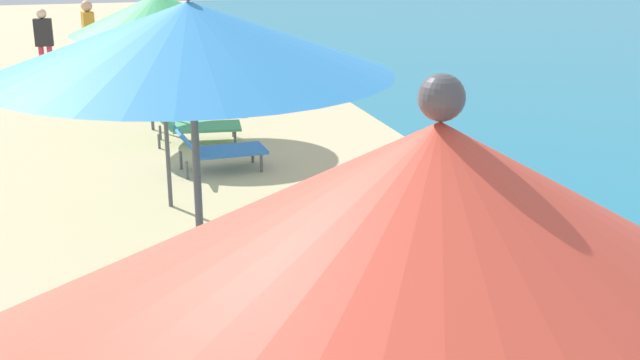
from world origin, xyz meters
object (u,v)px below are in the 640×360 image
object	(u,v)px
person_walking_mid	(44,38)
lounger_farthest_inland	(194,124)
lounger_fourth_shoreside	(218,148)
umbrella_third	(190,39)
lounger_third_shoreside	(286,272)
lounger_farthest_shoreside	(190,96)
umbrella_fourth	(159,13)
cooler_box	(536,335)
umbrella_second	(430,327)
person_walking_near	(89,33)

from	to	relation	value
person_walking_mid	lounger_farthest_inland	bearing A→B (deg)	24.82
lounger_fourth_shoreside	person_walking_mid	distance (m)	7.88
umbrella_third	person_walking_mid	world-z (taller)	umbrella_third
lounger_third_shoreside	lounger_farthest_shoreside	world-z (taller)	lounger_farthest_shoreside
umbrella_fourth	lounger_farthest_shoreside	distance (m)	5.29
lounger_fourth_shoreside	cooler_box	distance (m)	5.60
lounger_farthest_shoreside	person_walking_mid	size ratio (longest dim) A/B	1.01
umbrella_fourth	person_walking_mid	size ratio (longest dim) A/B	1.63
umbrella_fourth	cooler_box	distance (m)	5.16
umbrella_third	lounger_fourth_shoreside	xyz separation A→B (m)	(0.92, 5.17, -2.13)
umbrella_second	lounger_farthest_inland	size ratio (longest dim) A/B	2.08
umbrella_second	umbrella_third	bearing A→B (deg)	87.51
umbrella_third	lounger_fourth_shoreside	world-z (taller)	umbrella_third
person_walking_near	umbrella_second	bearing A→B (deg)	83.24
person_walking_mid	cooler_box	bearing A→B (deg)	20.48
lounger_fourth_shoreside	lounger_farthest_inland	distance (m)	1.55
lounger_farthest_inland	lounger_third_shoreside	bearing A→B (deg)	-82.37
person_walking_mid	umbrella_second	bearing A→B (deg)	8.08
lounger_farthest_shoreside	person_walking_near	size ratio (longest dim) A/B	0.91
lounger_farthest_inland	cooler_box	xyz separation A→B (m)	(1.62, -6.94, -0.11)
lounger_third_shoreside	umbrella_fourth	size ratio (longest dim) A/B	0.55
lounger_fourth_shoreside	person_walking_mid	xyz separation A→B (m)	(-2.43, 7.47, 0.61)
person_walking_near	lounger_farthest_shoreside	bearing A→B (deg)	106.94
lounger_farthest_shoreside	person_walking_near	world-z (taller)	person_walking_near
umbrella_second	lounger_farthest_inland	xyz separation A→B (m)	(0.98, 10.58, -2.25)
person_walking_mid	cooler_box	distance (m)	13.47
lounger_farthest_inland	person_walking_near	size ratio (longest dim) A/B	0.81
lounger_farthest_inland	person_walking_near	bearing A→B (deg)	111.50
umbrella_third	lounger_farthest_inland	distance (m)	7.10
lounger_third_shoreside	cooler_box	size ratio (longest dim) A/B	2.64
lounger_third_shoreside	lounger_fourth_shoreside	distance (m)	4.01
lounger_farthest_shoreside	person_walking_mid	xyz separation A→B (m)	(-2.53, 3.85, 0.62)
umbrella_fourth	lounger_farthest_shoreside	bearing A→B (deg)	79.95
umbrella_second	person_walking_near	world-z (taller)	umbrella_second
lounger_third_shoreside	lounger_farthest_shoreside	distance (m)	7.63
umbrella_third	lounger_third_shoreside	bearing A→B (deg)	53.65
umbrella_second	lounger_fourth_shoreside	distance (m)	9.36
lounger_third_shoreside	person_walking_mid	world-z (taller)	person_walking_mid
umbrella_fourth	lounger_farthest_shoreside	world-z (taller)	umbrella_fourth
lounger_third_shoreside	lounger_farthest_inland	xyz separation A→B (m)	(-0.04, 5.56, 0.00)
umbrella_second	lounger_farthest_shoreside	world-z (taller)	umbrella_second
lounger_third_shoreside	person_walking_near	xyz separation A→B (m)	(-1.44, 11.05, 0.76)
umbrella_fourth	umbrella_third	bearing A→B (deg)	-92.33
lounger_third_shoreside	cooler_box	xyz separation A→B (m)	(1.58, -1.38, -0.11)
umbrella_fourth	lounger_farthest_inland	size ratio (longest dim) A/B	1.79
lounger_farthest_shoreside	umbrella_third	bearing A→B (deg)	-87.89
lounger_farthest_inland	lounger_farthest_shoreside	bearing A→B (deg)	91.41
lounger_third_shoreside	person_walking_near	world-z (taller)	person_walking_near
cooler_box	person_walking_mid	bearing A→B (deg)	107.03
umbrella_third	lounger_third_shoreside	distance (m)	2.59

